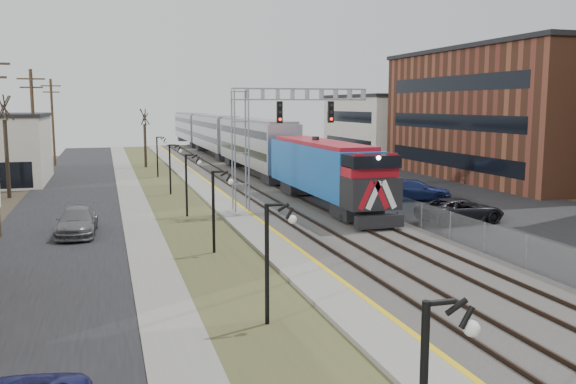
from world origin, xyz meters
name	(u,v)px	position (x,y,z in m)	size (l,w,h in m)	color
street_west	(68,205)	(-11.50, 35.00, 0.02)	(7.00, 120.00, 0.04)	black
sidewalk	(133,202)	(-7.00, 35.00, 0.04)	(2.00, 120.00, 0.08)	gray
grass_median	(175,200)	(-4.00, 35.00, 0.03)	(4.00, 120.00, 0.06)	#464C28
platform	(215,197)	(-1.00, 35.00, 0.12)	(2.00, 120.00, 0.24)	gray
ballast_bed	(278,195)	(4.00, 35.00, 0.10)	(8.00, 120.00, 0.20)	#595651
parking_lot	(416,190)	(16.00, 35.00, 0.02)	(16.00, 120.00, 0.04)	black
platform_edge	(226,195)	(-0.12, 35.00, 0.24)	(0.24, 120.00, 0.01)	gold
track_near	(253,194)	(2.00, 35.00, 0.28)	(1.58, 120.00, 0.15)	#2D2119
track_far	(297,192)	(5.50, 35.00, 0.28)	(1.58, 120.00, 0.15)	#2D2119
train	(226,139)	(5.50, 64.25, 2.92)	(3.00, 85.85, 5.33)	#165CB5
signal_gantry	(266,128)	(1.22, 27.99, 5.59)	(9.00, 1.07, 8.15)	gray
lampposts	(212,212)	(-4.00, 18.29, 2.00)	(0.14, 62.14, 4.00)	black
fence	(329,184)	(8.20, 35.00, 0.80)	(0.04, 120.00, 1.60)	gray
bare_trees	(53,163)	(-12.66, 38.91, 2.70)	(12.30, 42.30, 5.95)	#382D23
car_lot_c	(460,211)	(11.54, 21.30, 0.74)	(2.47, 5.36, 1.49)	black
car_lot_d	(415,190)	(13.16, 29.88, 0.76)	(2.12, 5.23, 1.52)	navy
car_lot_e	(386,184)	(13.13, 34.86, 0.64)	(1.51, 3.75, 1.28)	slate
car_lot_f	(379,186)	(11.91, 33.47, 0.71)	(1.50, 4.29, 1.41)	#0E4825
car_street_b	(77,222)	(-10.45, 24.29, 0.72)	(2.03, 4.99, 1.45)	slate
car_lot_g	(346,170)	(13.87, 45.19, 0.66)	(1.39, 3.99, 1.31)	navy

